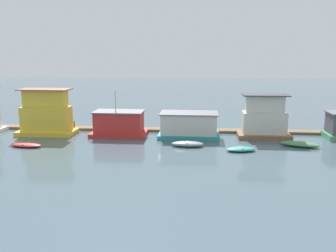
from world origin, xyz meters
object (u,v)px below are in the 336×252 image
object	(u,v)px
houseboat_brown	(264,119)
houseboat_teal	(189,125)
mooring_post_near_right	(74,126)
houseboat_yellow	(46,115)
dinghy_grey	(188,144)
dinghy_teal	(241,149)
dinghy_green	(300,144)
houseboat_red	(119,124)
dinghy_red	(26,145)
mooring_post_centre	(273,127)

from	to	relation	value
houseboat_brown	houseboat_teal	bearing A→B (deg)	-176.03
mooring_post_near_right	houseboat_yellow	bearing A→B (deg)	-139.16
houseboat_teal	dinghy_grey	bearing A→B (deg)	-89.67
dinghy_grey	dinghy_teal	size ratio (longest dim) A/B	1.07
houseboat_teal	houseboat_brown	distance (m)	8.54
dinghy_green	houseboat_yellow	bearing A→B (deg)	173.31
houseboat_red	dinghy_red	xyz separation A→B (m)	(-8.38, -6.20, -1.15)
houseboat_teal	mooring_post_centre	distance (m)	10.02
houseboat_teal	dinghy_grey	xyz separation A→B (m)	(0.03, -4.42, -1.10)
dinghy_green	mooring_post_centre	size ratio (longest dim) A/B	2.21
dinghy_red	mooring_post_near_right	size ratio (longest dim) A/B	2.93
houseboat_brown	mooring_post_centre	bearing A→B (deg)	48.10
houseboat_brown	dinghy_green	size ratio (longest dim) A/B	1.41
dinghy_teal	mooring_post_near_right	bearing A→B (deg)	158.07
dinghy_red	mooring_post_near_right	world-z (taller)	mooring_post_near_right
mooring_post_centre	houseboat_yellow	bearing A→B (deg)	-175.34
dinghy_red	dinghy_teal	distance (m)	21.85
houseboat_yellow	houseboat_red	xyz separation A→B (m)	(8.58, 0.28, -0.95)
houseboat_red	houseboat_brown	xyz separation A→B (m)	(16.62, 0.43, 0.73)
houseboat_brown	mooring_post_centre	xyz separation A→B (m)	(1.31, 1.46, -1.15)
mooring_post_near_right	mooring_post_centre	world-z (taller)	mooring_post_centre
dinghy_green	mooring_post_centre	world-z (taller)	mooring_post_centre
dinghy_grey	mooring_post_near_right	size ratio (longest dim) A/B	2.71
dinghy_red	houseboat_yellow	bearing A→B (deg)	91.92
houseboat_yellow	dinghy_red	distance (m)	6.29
dinghy_red	mooring_post_centre	world-z (taller)	mooring_post_centre
dinghy_grey	dinghy_green	size ratio (longest dim) A/B	0.80
dinghy_grey	mooring_post_near_right	world-z (taller)	mooring_post_near_right
houseboat_red	dinghy_teal	size ratio (longest dim) A/B	2.04
houseboat_red	houseboat_yellow	bearing A→B (deg)	-178.16
mooring_post_near_right	dinghy_grey	bearing A→B (deg)	-24.42
dinghy_teal	houseboat_teal	bearing A→B (deg)	132.45
houseboat_brown	dinghy_teal	bearing A→B (deg)	-116.23
mooring_post_near_right	mooring_post_centre	size ratio (longest dim) A/B	0.65
houseboat_brown	dinghy_grey	size ratio (longest dim) A/B	1.76
houseboat_brown	mooring_post_near_right	size ratio (longest dim) A/B	4.77
mooring_post_centre	dinghy_teal	bearing A→B (deg)	-119.58
houseboat_teal	houseboat_brown	xyz separation A→B (m)	(8.49, 0.59, 0.71)
houseboat_teal	houseboat_red	bearing A→B (deg)	178.85
houseboat_brown	dinghy_red	world-z (taller)	houseboat_brown
houseboat_red	houseboat_teal	xyz separation A→B (m)	(8.14, -0.16, 0.02)
dinghy_teal	mooring_post_near_right	distance (m)	21.08
dinghy_red	mooring_post_near_right	distance (m)	8.41
houseboat_yellow	mooring_post_near_right	distance (m)	3.71
dinghy_teal	mooring_post_near_right	xyz separation A→B (m)	(-19.55, 7.87, 0.41)
dinghy_teal	dinghy_grey	bearing A→B (deg)	165.17
houseboat_teal	dinghy_grey	distance (m)	4.55
houseboat_yellow	mooring_post_centre	size ratio (longest dim) A/B	3.53
houseboat_yellow	houseboat_red	distance (m)	8.64
dinghy_grey	houseboat_brown	bearing A→B (deg)	30.62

